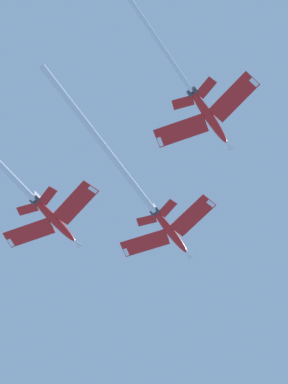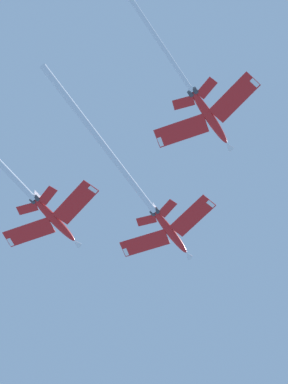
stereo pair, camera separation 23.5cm
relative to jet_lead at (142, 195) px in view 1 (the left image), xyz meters
name	(u,v)px [view 1 (the left image)]	position (x,y,z in m)	size (l,w,h in m)	color
jet_lead	(142,195)	(0.00, 0.00, 0.00)	(26.95, 42.71, 10.22)	red
jet_left_wing	(20,185)	(20.75, 5.70, -3.33)	(27.30, 41.19, 10.91)	red
jet_right_wing	(193,92)	(-10.73, 18.39, -2.19)	(25.34, 38.36, 8.84)	red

